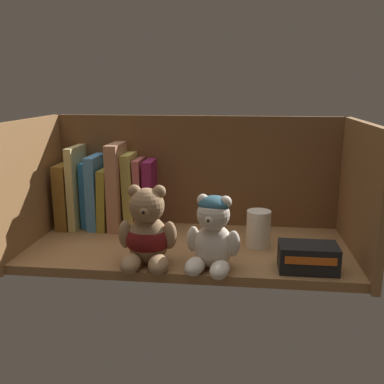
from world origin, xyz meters
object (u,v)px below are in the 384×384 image
at_px(book_0, 70,193).
at_px(teddy_bear_larger, 147,234).
at_px(book_2, 89,193).
at_px(book_8, 150,194).
at_px(small_product_box, 308,257).
at_px(book_4, 109,196).
at_px(pillar_candle, 258,229).
at_px(teddy_bear_smaller, 213,235).
at_px(book_6, 132,190).
at_px(book_1, 80,185).
at_px(book_7, 141,193).
at_px(book_5, 119,185).
at_px(book_3, 98,190).

bearing_deg(book_0, teddy_bear_larger, -43.13).
bearing_deg(book_2, book_0, 180.00).
bearing_deg(book_8, small_product_box, -32.80).
relative_size(book_4, pillar_candle, 1.83).
bearing_deg(teddy_bear_larger, small_product_box, 1.18).
bearing_deg(teddy_bear_smaller, book_4, 138.95).
bearing_deg(book_6, book_1, 180.00).
distance_m(book_1, teddy_bear_larger, 0.34).
bearing_deg(book_0, book_7, 0.00).
xyz_separation_m(book_4, teddy_bear_larger, (0.16, -0.24, -0.01)).
relative_size(book_5, pillar_candle, 2.57).
bearing_deg(book_7, teddy_bear_smaller, -51.20).
xyz_separation_m(teddy_bear_smaller, small_product_box, (0.19, 0.02, -0.04)).
height_order(book_7, pillar_candle, book_7).
relative_size(book_5, book_7, 1.22).
bearing_deg(book_1, book_4, 0.00).
relative_size(book_2, pillar_candle, 1.99).
relative_size(book_2, book_8, 0.96).
bearing_deg(book_0, book_4, 0.00).
relative_size(book_0, book_2, 0.98).
bearing_deg(book_6, small_product_box, -29.62).
bearing_deg(book_6, teddy_bear_larger, -68.83).
height_order(book_3, small_product_box, book_3).
xyz_separation_m(book_1, small_product_box, (0.55, -0.24, -0.08)).
distance_m(book_3, teddy_bear_larger, 0.30).
xyz_separation_m(book_0, pillar_candle, (0.49, -0.12, -0.04)).
xyz_separation_m(book_1, teddy_bear_smaller, (0.36, -0.25, -0.03)).
bearing_deg(book_8, teddy_bear_larger, -79.49).
bearing_deg(book_8, book_6, 180.00).
height_order(book_5, teddy_bear_larger, book_5).
distance_m(book_5, book_6, 0.03).
xyz_separation_m(book_8, teddy_bear_smaller, (0.18, -0.25, -0.02)).
height_order(book_8, teddy_bear_smaller, book_8).
xyz_separation_m(book_2, small_product_box, (0.53, -0.24, -0.06)).
distance_m(book_3, book_6, 0.09).
distance_m(book_8, small_product_box, 0.44).
height_order(book_1, small_product_box, book_1).
distance_m(book_2, book_7, 0.14).
relative_size(book_1, book_8, 1.20).
height_order(book_2, small_product_box, book_2).
height_order(book_2, teddy_bear_smaller, book_2).
bearing_deg(book_2, teddy_bear_smaller, -36.39).
distance_m(book_5, book_8, 0.08).
xyz_separation_m(teddy_bear_smaller, pillar_candle, (0.09, 0.13, -0.03)).
bearing_deg(teddy_bear_larger, book_8, 100.51).
height_order(book_5, book_7, book_5).
height_order(book_0, book_2, book_2).
xyz_separation_m(book_1, book_2, (0.02, 0.00, -0.02)).
relative_size(book_7, book_8, 1.02).
bearing_deg(pillar_candle, book_0, 166.54).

